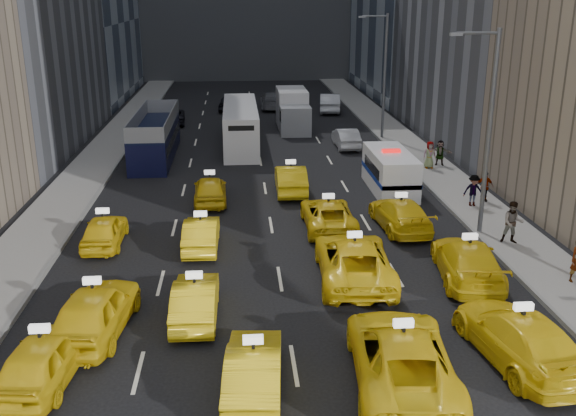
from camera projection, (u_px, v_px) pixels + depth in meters
name	position (u px, v px, depth m)	size (l,w,h in m)	color
ground	(301.00, 407.00, 16.88)	(160.00, 160.00, 0.00)	black
sidewalk_west	(92.00, 168.00, 39.67)	(3.00, 90.00, 0.15)	gray
sidewalk_east	(424.00, 161.00, 41.29)	(3.00, 90.00, 0.15)	gray
curb_west	(116.00, 167.00, 39.77)	(0.15, 90.00, 0.18)	slate
curb_east	(402.00, 161.00, 41.17)	(0.15, 90.00, 0.18)	slate
streetlight_near	(487.00, 127.00, 27.36)	(2.15, 0.22, 9.00)	#595B60
streetlight_far	(383.00, 72.00, 46.26)	(2.15, 0.22, 9.00)	#595B60
taxi_4	(44.00, 359.00, 17.76)	(1.71, 4.25, 1.45)	yellow
taxi_5	(254.00, 369.00, 17.31)	(1.47, 4.22, 1.39)	yellow
taxi_6	(401.00, 356.00, 17.73)	(2.68, 5.81, 1.62)	yellow
taxi_7	(519.00, 337.00, 18.77)	(2.18, 5.35, 1.55)	yellow
taxi_8	(95.00, 310.00, 20.26)	(1.93, 4.80, 1.64)	yellow
taxi_9	(195.00, 300.00, 21.30)	(1.42, 4.09, 1.35)	yellow
taxi_10	(354.00, 260.00, 24.14)	(2.67, 5.78, 1.61)	yellow
taxi_11	(468.00, 261.00, 24.15)	(2.14, 5.26, 1.53)	yellow
taxi_12	(104.00, 230.00, 27.50)	(1.59, 3.95, 1.35)	yellow
taxi_13	(201.00, 233.00, 27.19)	(1.40, 4.02, 1.33)	yellow
taxi_14	(328.00, 214.00, 29.48)	(2.23, 4.83, 1.34)	yellow
taxi_15	(400.00, 214.00, 29.44)	(1.98, 4.86, 1.41)	yellow
taxi_16	(210.00, 190.00, 33.11)	(1.66, 4.13, 1.41)	yellow
taxi_17	(291.00, 179.00, 34.80)	(1.58, 4.55, 1.50)	yellow
nypd_van	(390.00, 172.00, 35.07)	(2.41, 5.51, 2.31)	white
double_decker	(155.00, 135.00, 42.06)	(3.67, 10.42, 2.97)	black
city_bus	(241.00, 126.00, 45.37)	(3.64, 11.31, 2.87)	silver
box_truck	(293.00, 110.00, 50.87)	(3.14, 6.92, 3.05)	silver
misc_car_0	(346.00, 138.00, 44.97)	(1.45, 4.16, 1.37)	#B5B7BD
misc_car_1	(171.00, 116.00, 53.20)	(2.21, 4.79, 1.33)	black
misc_car_2	(272.00, 100.00, 60.14)	(2.14, 5.26, 1.53)	slate
misc_car_3	(229.00, 103.00, 59.07)	(1.68, 4.17, 1.42)	black
misc_car_4	(330.00, 103.00, 58.46)	(1.77, 5.08, 1.67)	#B9BCC1
pedestrian_1	(513.00, 222.00, 27.27)	(0.90, 0.49, 1.85)	gray
pedestrian_2	(473.00, 190.00, 32.10)	(1.04, 0.43, 1.61)	gray
pedestrian_3	(484.00, 187.00, 32.80)	(0.92, 0.42, 1.57)	gray
pedestrian_4	(430.00, 155.00, 39.07)	(0.81, 0.44, 1.66)	gray
pedestrian_5	(440.00, 153.00, 39.77)	(1.44, 0.42, 1.56)	gray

